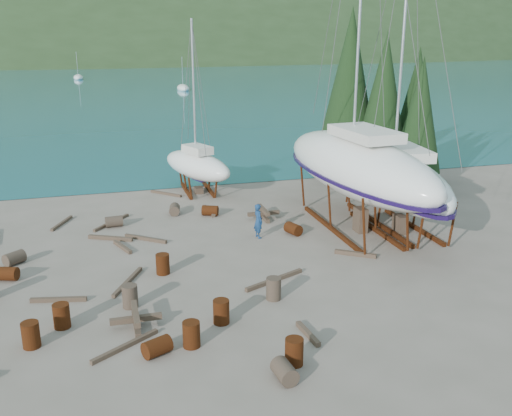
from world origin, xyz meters
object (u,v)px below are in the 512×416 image
object	(u,v)px
worker	(258,221)
large_sailboat_far	(398,179)
large_sailboat_near	(358,166)
small_sailboat_shore	(197,165)

from	to	relation	value
worker	large_sailboat_far	bearing A→B (deg)	-106.91
large_sailboat_near	worker	bearing A→B (deg)	175.46
large_sailboat_far	small_sailboat_shore	xyz separation A→B (m)	(-8.54, 10.21, -0.99)
small_sailboat_shore	worker	size ratio (longest dim) A/B	6.08
large_sailboat_near	worker	distance (m)	5.87
large_sailboat_far	small_sailboat_shore	world-z (taller)	large_sailboat_far
large_sailboat_far	worker	world-z (taller)	large_sailboat_far
large_sailboat_near	large_sailboat_far	xyz separation A→B (m)	(1.85, -0.90, -0.60)
large_sailboat_near	small_sailboat_shore	bearing A→B (deg)	120.60
large_sailboat_near	worker	size ratio (longest dim) A/B	11.88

